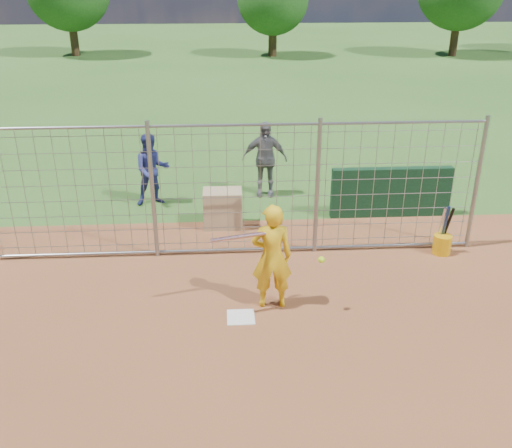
{
  "coord_description": "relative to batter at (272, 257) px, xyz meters",
  "views": [
    {
      "loc": [
        -0.23,
        -7.7,
        5.01
      ],
      "look_at": [
        0.3,
        0.8,
        1.15
      ],
      "focal_mm": 40.0,
      "sensor_mm": 36.0,
      "label": 1
    }
  ],
  "objects": [
    {
      "name": "bystander_b",
      "position": [
        0.26,
        4.89,
        0.02
      ],
      "size": [
        1.09,
        0.54,
        1.79
      ],
      "primitive_type": "imported",
      "rotation": [
        0.0,
        0.0,
        -0.1
      ],
      "color": "slate",
      "rests_on": "ground"
    },
    {
      "name": "bystander_a",
      "position": [
        -2.32,
        4.48,
        -0.05
      ],
      "size": [
        0.93,
        0.8,
        1.65
      ],
      "primitive_type": "imported",
      "rotation": [
        0.0,
        0.0,
        0.24
      ],
      "color": "navy",
      "rests_on": "ground"
    },
    {
      "name": "backstop_fence",
      "position": [
        -0.51,
        1.86,
        0.38
      ],
      "size": [
        9.08,
        0.08,
        2.6
      ],
      "color": "gray",
      "rests_on": "ground"
    },
    {
      "name": "equipment_bin",
      "position": [
        -0.75,
        3.12,
        -0.48
      ],
      "size": [
        0.81,
        0.56,
        0.8
      ],
      "primitive_type": "cube",
      "rotation": [
        0.0,
        0.0,
        -0.01
      ],
      "color": "tan",
      "rests_on": "ground"
    },
    {
      "name": "equipment_in_play",
      "position": [
        -0.22,
        -0.22,
        0.36
      ],
      "size": [
        1.73,
        0.28,
        0.47
      ],
      "color": "silver",
      "rests_on": "ground"
    },
    {
      "name": "home_plate",
      "position": [
        -0.51,
        -0.34,
        -0.87
      ],
      "size": [
        0.43,
        0.43,
        0.02
      ],
      "primitive_type": "cube",
      "color": "silver",
      "rests_on": "ground"
    },
    {
      "name": "bucket_with_bats",
      "position": [
        3.4,
        1.61,
        -0.63
      ],
      "size": [
        0.34,
        0.37,
        0.97
      ],
      "color": "#DB9C0B",
      "rests_on": "ground"
    },
    {
      "name": "dugout_wall",
      "position": [
        2.89,
        3.46,
        -0.33
      ],
      "size": [
        2.6,
        0.2,
        1.1
      ],
      "primitive_type": "cube",
      "color": "#11381E",
      "rests_on": "ground"
    },
    {
      "name": "ground",
      "position": [
        -0.51,
        -0.14,
        -0.88
      ],
      "size": [
        100.0,
        100.0,
        0.0
      ],
      "primitive_type": "plane",
      "color": "#2D591E",
      "rests_on": "ground"
    },
    {
      "name": "batter",
      "position": [
        0.0,
        0.0,
        0.0
      ],
      "size": [
        0.64,
        0.42,
        1.76
      ],
      "primitive_type": "imported",
      "rotation": [
        0.0,
        0.0,
        3.14
      ],
      "color": "gold",
      "rests_on": "ground"
    }
  ]
}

